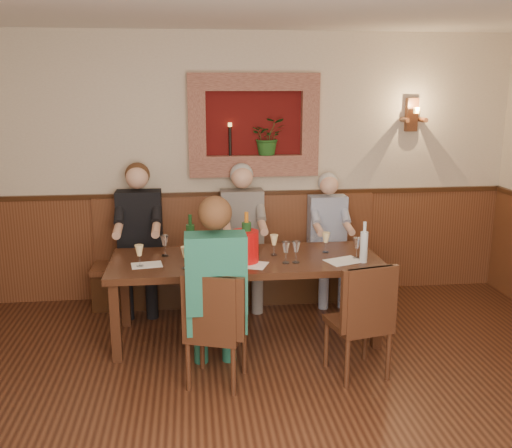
# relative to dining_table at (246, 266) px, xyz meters

# --- Properties ---
(room_shell) EXTENTS (6.04, 6.04, 2.82)m
(room_shell) POSITION_rel_dining_table_xyz_m (0.00, -1.85, 1.21)
(room_shell) COLOR #C3AE93
(room_shell) RESTS_ON ground
(wainscoting) EXTENTS (6.02, 6.02, 1.15)m
(wainscoting) POSITION_rel_dining_table_xyz_m (0.00, -1.85, -0.09)
(wainscoting) COLOR #532C17
(wainscoting) RESTS_ON ground
(wall_niche) EXTENTS (1.36, 0.30, 1.06)m
(wall_niche) POSITION_rel_dining_table_xyz_m (0.24, 1.09, 1.13)
(wall_niche) COLOR #4E0C0B
(wall_niche) RESTS_ON ground
(wall_sconce) EXTENTS (0.25, 0.20, 0.35)m
(wall_sconce) POSITION_rel_dining_table_xyz_m (1.90, 1.08, 1.27)
(wall_sconce) COLOR #532C17
(wall_sconce) RESTS_ON ground
(dining_table) EXTENTS (2.40, 0.90, 0.75)m
(dining_table) POSITION_rel_dining_table_xyz_m (0.00, 0.00, 0.00)
(dining_table) COLOR #341C0F
(dining_table) RESTS_ON ground
(bench) EXTENTS (3.00, 0.45, 1.11)m
(bench) POSITION_rel_dining_table_xyz_m (0.00, 0.94, -0.35)
(bench) COLOR #381E0F
(bench) RESTS_ON ground
(chair_near_left) EXTENTS (0.52, 0.52, 0.93)m
(chair_near_left) POSITION_rel_dining_table_xyz_m (-0.31, -0.83, -0.41)
(chair_near_left) COLOR #341C0F
(chair_near_left) RESTS_ON ground
(chair_near_right) EXTENTS (0.50, 0.50, 0.95)m
(chair_near_right) POSITION_rel_dining_table_xyz_m (0.81, -0.82, -0.40)
(chair_near_right) COLOR #341C0F
(chair_near_right) RESTS_ON ground
(person_bench_left) EXTENTS (0.45, 0.56, 1.50)m
(person_bench_left) POSITION_rel_dining_table_xyz_m (-1.00, 0.84, -0.05)
(person_bench_left) COLOR black
(person_bench_left) RESTS_ON ground
(person_bench_mid) EXTENTS (0.44, 0.54, 1.48)m
(person_bench_mid) POSITION_rel_dining_table_xyz_m (0.05, 0.84, -0.06)
(person_bench_mid) COLOR #55524E
(person_bench_mid) RESTS_ON ground
(person_bench_right) EXTENTS (0.40, 0.49, 1.37)m
(person_bench_right) POSITION_rel_dining_table_xyz_m (0.97, 0.84, -0.11)
(person_bench_right) COLOR navy
(person_bench_right) RESTS_ON ground
(person_chair_front) EXTENTS (0.45, 0.55, 1.49)m
(person_chair_front) POSITION_rel_dining_table_xyz_m (-0.31, -0.78, -0.05)
(person_chair_front) COLOR #16414F
(person_chair_front) RESTS_ON ground
(spittoon_bucket) EXTENTS (0.26, 0.26, 0.28)m
(spittoon_bucket) POSITION_rel_dining_table_xyz_m (-0.02, -0.11, 0.21)
(spittoon_bucket) COLOR red
(spittoon_bucket) RESTS_ON dining_table
(wine_bottle_green_a) EXTENTS (0.10, 0.10, 0.44)m
(wine_bottle_green_a) POSITION_rel_dining_table_xyz_m (-0.00, -0.10, 0.26)
(wine_bottle_green_a) COLOR #19471E
(wine_bottle_green_a) RESTS_ON dining_table
(wine_bottle_green_b) EXTENTS (0.09, 0.09, 0.41)m
(wine_bottle_green_b) POSITION_rel_dining_table_xyz_m (-0.49, 0.02, 0.24)
(wine_bottle_green_b) COLOR #19471E
(wine_bottle_green_b) RESTS_ON dining_table
(water_bottle) EXTENTS (0.09, 0.09, 0.36)m
(water_bottle) POSITION_rel_dining_table_xyz_m (1.01, -0.24, 0.22)
(water_bottle) COLOR silver
(water_bottle) RESTS_ON dining_table
(tasting_sheet_a) EXTENTS (0.28, 0.22, 0.00)m
(tasting_sheet_a) POSITION_rel_dining_table_xyz_m (-0.87, -0.10, 0.08)
(tasting_sheet_a) COLOR white
(tasting_sheet_a) RESTS_ON dining_table
(tasting_sheet_b) EXTENTS (0.38, 0.33, 0.00)m
(tasting_sheet_b) POSITION_rel_dining_table_xyz_m (0.00, -0.19, 0.08)
(tasting_sheet_b) COLOR white
(tasting_sheet_b) RESTS_ON dining_table
(tasting_sheet_c) EXTENTS (0.36, 0.31, 0.00)m
(tasting_sheet_c) POSITION_rel_dining_table_xyz_m (0.85, -0.19, 0.08)
(tasting_sheet_c) COLOR white
(tasting_sheet_c) RESTS_ON dining_table
(tasting_sheet_d) EXTENTS (0.37, 0.32, 0.00)m
(tasting_sheet_d) POSITION_rel_dining_table_xyz_m (-0.25, -0.28, 0.08)
(tasting_sheet_d) COLOR white
(tasting_sheet_d) RESTS_ON dining_table
(wine_glass_0) EXTENTS (0.08, 0.08, 0.19)m
(wine_glass_0) POSITION_rel_dining_table_xyz_m (-0.92, -0.14, 0.17)
(wine_glass_0) COLOR #FFE198
(wine_glass_0) RESTS_ON dining_table
(wine_glass_1) EXTENTS (0.08, 0.08, 0.19)m
(wine_glass_1) POSITION_rel_dining_table_xyz_m (-0.72, 0.16, 0.17)
(wine_glass_1) COLOR white
(wine_glass_1) RESTS_ON dining_table
(wine_glass_2) EXTENTS (0.08, 0.08, 0.19)m
(wine_glass_2) POSITION_rel_dining_table_xyz_m (-0.53, -0.24, 0.17)
(wine_glass_2) COLOR #FFE198
(wine_glass_2) RESTS_ON dining_table
(wine_glass_3) EXTENTS (0.08, 0.08, 0.19)m
(wine_glass_3) POSITION_rel_dining_table_xyz_m (-0.29, 0.09, 0.17)
(wine_glass_3) COLOR white
(wine_glass_3) RESTS_ON dining_table
(wine_glass_4) EXTENTS (0.08, 0.08, 0.19)m
(wine_glass_4) POSITION_rel_dining_table_xyz_m (-0.07, -0.11, 0.17)
(wine_glass_4) COLOR #FFE198
(wine_glass_4) RESTS_ON dining_table
(wine_glass_5) EXTENTS (0.08, 0.08, 0.19)m
(wine_glass_5) POSITION_rel_dining_table_xyz_m (0.27, 0.06, 0.17)
(wine_glass_5) COLOR #FFE198
(wine_glass_5) RESTS_ON dining_table
(wine_glass_6) EXTENTS (0.08, 0.08, 0.19)m
(wine_glass_6) POSITION_rel_dining_table_xyz_m (0.42, -0.18, 0.17)
(wine_glass_6) COLOR white
(wine_glass_6) RESTS_ON dining_table
(wine_glass_7) EXTENTS (0.08, 0.08, 0.19)m
(wine_glass_7) POSITION_rel_dining_table_xyz_m (0.75, 0.09, 0.17)
(wine_glass_7) COLOR #FFE198
(wine_glass_7) RESTS_ON dining_table
(wine_glass_8) EXTENTS (0.08, 0.08, 0.19)m
(wine_glass_8) POSITION_rel_dining_table_xyz_m (0.98, -0.12, 0.17)
(wine_glass_8) COLOR white
(wine_glass_8) RESTS_ON dining_table
(wine_glass_9) EXTENTS (0.08, 0.08, 0.19)m
(wine_glass_9) POSITION_rel_dining_table_xyz_m (-0.23, -0.27, 0.17)
(wine_glass_9) COLOR #FFE198
(wine_glass_9) RESTS_ON dining_table
(wine_glass_10) EXTENTS (0.08, 0.08, 0.19)m
(wine_glass_10) POSITION_rel_dining_table_xyz_m (0.33, -0.19, 0.17)
(wine_glass_10) COLOR white
(wine_glass_10) RESTS_ON dining_table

